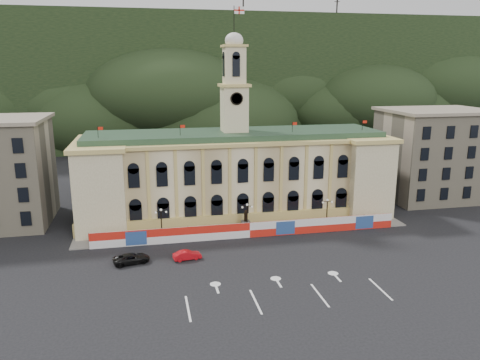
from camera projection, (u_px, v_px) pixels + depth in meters
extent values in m
plane|color=black|center=(275.00, 277.00, 61.69)|extent=(260.00, 260.00, 0.00)
cube|color=black|center=(184.00, 80.00, 180.25)|extent=(230.00, 70.00, 44.00)
cube|color=#595651|center=(287.00, 58.00, 166.14)|extent=(22.00, 8.00, 14.00)
cube|color=#595651|center=(39.00, 70.00, 149.02)|extent=(16.00, 7.00, 10.00)
cylinder|color=black|center=(337.00, 2.00, 170.07)|extent=(0.50, 0.50, 20.00)
cube|color=beige|center=(234.00, 177.00, 86.70)|extent=(55.00, 15.00, 14.00)
cube|color=tan|center=(243.00, 220.00, 80.64)|extent=(56.00, 0.80, 2.40)
cube|color=tan|center=(234.00, 138.00, 84.97)|extent=(56.20, 16.20, 0.60)
cube|color=#2C4931|center=(234.00, 135.00, 84.81)|extent=(53.00, 13.00, 1.20)
cube|color=beige|center=(103.00, 185.00, 81.17)|extent=(8.00, 17.00, 14.00)
cube|color=beige|center=(355.00, 173.00, 90.32)|extent=(8.00, 17.00, 14.00)
cube|color=beige|center=(234.00, 109.00, 83.72)|extent=(4.40, 4.40, 8.00)
cube|color=tan|center=(234.00, 85.00, 82.73)|extent=(5.20, 5.20, 0.50)
cube|color=beige|center=(234.00, 66.00, 81.95)|extent=(3.60, 3.60, 6.50)
cube|color=tan|center=(234.00, 46.00, 81.14)|extent=(4.20, 4.20, 0.40)
cylinder|color=black|center=(237.00, 99.00, 81.06)|extent=(2.20, 0.20, 2.20)
ellipsoid|color=silver|center=(234.00, 41.00, 80.93)|extent=(3.20, 3.20, 2.72)
cylinder|color=black|center=(234.00, 21.00, 80.17)|extent=(0.12, 0.12, 5.00)
cube|color=white|center=(239.00, 10.00, 79.92)|extent=(1.80, 0.04, 1.20)
cube|color=red|center=(239.00, 10.00, 79.90)|extent=(1.80, 0.02, 0.22)
cube|color=red|center=(239.00, 10.00, 79.90)|extent=(0.22, 0.02, 1.20)
cube|color=#B4A78B|center=(434.00, 155.00, 97.45)|extent=(20.00, 16.00, 18.00)
cube|color=gray|center=(438.00, 111.00, 95.25)|extent=(21.00, 17.00, 0.60)
cube|color=red|center=(250.00, 230.00, 75.68)|extent=(50.00, 0.25, 2.50)
cube|color=#284886|center=(136.00, 238.00, 72.04)|extent=(3.20, 0.05, 2.20)
cube|color=#284886|center=(286.00, 228.00, 76.71)|extent=(3.20, 0.05, 2.20)
cube|color=#284886|center=(365.00, 222.00, 79.44)|extent=(3.20, 0.05, 2.20)
cube|color=slate|center=(246.00, 231.00, 78.57)|extent=(56.00, 5.50, 0.16)
cube|color=#595651|center=(246.00, 226.00, 78.62)|extent=(1.40, 1.40, 1.80)
cylinder|color=black|center=(246.00, 216.00, 78.22)|extent=(0.60, 0.60, 1.60)
sphere|color=black|center=(246.00, 211.00, 78.00)|extent=(0.44, 0.44, 0.44)
cylinder|color=black|center=(162.00, 238.00, 75.12)|extent=(0.44, 0.44, 0.30)
cylinder|color=black|center=(162.00, 225.00, 74.59)|extent=(0.18, 0.18, 4.80)
cube|color=black|center=(161.00, 211.00, 74.04)|extent=(1.60, 0.08, 0.08)
sphere|color=silver|center=(156.00, 213.00, 73.92)|extent=(0.36, 0.36, 0.36)
sphere|color=silver|center=(166.00, 212.00, 74.23)|extent=(0.36, 0.36, 0.36)
sphere|color=silver|center=(161.00, 210.00, 73.98)|extent=(0.40, 0.40, 0.40)
cylinder|color=black|center=(247.00, 232.00, 77.84)|extent=(0.44, 0.44, 0.30)
cylinder|color=black|center=(247.00, 219.00, 77.31)|extent=(0.18, 0.18, 4.80)
cube|color=black|center=(247.00, 206.00, 76.77)|extent=(1.60, 0.08, 0.08)
sphere|color=silver|center=(242.00, 207.00, 76.65)|extent=(0.36, 0.36, 0.36)
sphere|color=silver|center=(252.00, 207.00, 76.96)|extent=(0.36, 0.36, 0.36)
sphere|color=silver|center=(247.00, 205.00, 76.71)|extent=(0.40, 0.40, 0.40)
cylinder|color=black|center=(326.00, 227.00, 80.57)|extent=(0.44, 0.44, 0.30)
cylinder|color=black|center=(327.00, 214.00, 80.04)|extent=(0.18, 0.18, 4.80)
cube|color=black|center=(327.00, 201.00, 79.49)|extent=(1.60, 0.08, 0.08)
sphere|color=silver|center=(323.00, 203.00, 79.37)|extent=(0.36, 0.36, 0.36)
sphere|color=silver|center=(332.00, 202.00, 79.68)|extent=(0.36, 0.36, 0.36)
sphere|color=silver|center=(327.00, 200.00, 79.43)|extent=(0.40, 0.40, 0.40)
imported|color=red|center=(187.00, 255.00, 67.12)|extent=(2.58, 4.45, 1.33)
imported|color=black|center=(132.00, 258.00, 65.84)|extent=(4.49, 6.08, 1.42)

